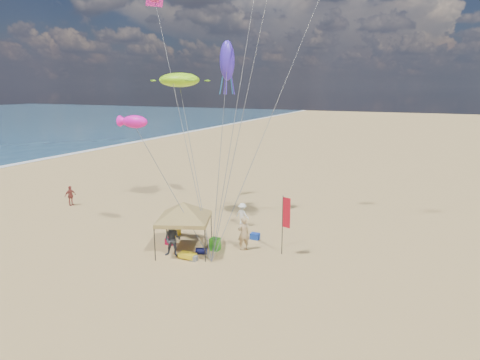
# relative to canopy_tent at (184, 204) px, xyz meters

# --- Properties ---
(ground) EXTENTS (280.00, 280.00, 0.00)m
(ground) POSITION_rel_canopy_tent_xyz_m (2.60, -1.23, -2.78)
(ground) COLOR tan
(ground) RESTS_ON ground
(canopy_tent) EXTENTS (5.04, 5.04, 3.34)m
(canopy_tent) POSITION_rel_canopy_tent_xyz_m (0.00, 0.00, 0.00)
(canopy_tent) COLOR black
(canopy_tent) RESTS_ON ground
(feather_flag) EXTENTS (0.49, 0.18, 3.34)m
(feather_flag) POSITION_rel_canopy_tent_xyz_m (5.24, 1.86, -0.56)
(feather_flag) COLOR black
(feather_flag) RESTS_ON ground
(cooler_red) EXTENTS (0.54, 0.38, 0.38)m
(cooler_red) POSITION_rel_canopy_tent_xyz_m (-1.34, 0.54, -2.59)
(cooler_red) COLOR #D11043
(cooler_red) RESTS_ON ground
(cooler_blue) EXTENTS (0.54, 0.38, 0.38)m
(cooler_blue) POSITION_rel_canopy_tent_xyz_m (2.86, 3.39, -2.59)
(cooler_blue) COLOR #1438A5
(cooler_blue) RESTS_ON ground
(bag_navy) EXTENTS (0.69, 0.54, 0.36)m
(bag_navy) POSITION_rel_canopy_tent_xyz_m (1.04, 0.04, -2.60)
(bag_navy) COLOR #0D0F3C
(bag_navy) RESTS_ON ground
(bag_orange) EXTENTS (0.54, 0.69, 0.36)m
(bag_orange) POSITION_rel_canopy_tent_xyz_m (-1.58, 3.98, -2.60)
(bag_orange) COLOR #FF300E
(bag_orange) RESTS_ON ground
(chair_green) EXTENTS (0.50, 0.50, 0.70)m
(chair_green) POSITION_rel_canopy_tent_xyz_m (1.44, 0.88, -2.43)
(chair_green) COLOR #298718
(chair_green) RESTS_ON ground
(chair_yellow) EXTENTS (0.50, 0.50, 0.70)m
(chair_yellow) POSITION_rel_canopy_tent_xyz_m (-1.90, 1.94, -2.43)
(chair_yellow) COLOR gold
(chair_yellow) RESTS_ON ground
(crate_grey) EXTENTS (0.34, 0.30, 0.28)m
(crate_grey) POSITION_rel_canopy_tent_xyz_m (1.11, -0.91, -2.64)
(crate_grey) COLOR slate
(crate_grey) RESTS_ON ground
(beach_cart) EXTENTS (0.90, 0.50, 0.24)m
(beach_cart) POSITION_rel_canopy_tent_xyz_m (0.68, -0.84, -2.58)
(beach_cart) COLOR gold
(beach_cart) RESTS_ON ground
(person_near_a) EXTENTS (0.83, 0.82, 1.93)m
(person_near_a) POSITION_rel_canopy_tent_xyz_m (2.88, 1.62, -1.81)
(person_near_a) COLOR tan
(person_near_a) RESTS_ON ground
(person_near_b) EXTENTS (1.10, 0.96, 1.91)m
(person_near_b) POSITION_rel_canopy_tent_xyz_m (-0.26, -0.81, -1.82)
(person_near_b) COLOR #3D4453
(person_near_b) RESTS_ON ground
(person_near_c) EXTENTS (1.09, 0.75, 1.54)m
(person_near_c) POSITION_rel_canopy_tent_xyz_m (1.12, 5.38, -2.01)
(person_near_c) COLOR white
(person_near_c) RESTS_ON ground
(person_far_a) EXTENTS (0.58, 0.98, 1.56)m
(person_far_a) POSITION_rel_canopy_tent_xyz_m (-13.00, 4.18, -2.00)
(person_far_a) COLOR #9A413B
(person_far_a) RESTS_ON ground
(turtle_kite) EXTENTS (3.43, 3.06, 0.95)m
(turtle_kite) POSITION_rel_canopy_tent_xyz_m (-3.69, 5.72, 6.71)
(turtle_kite) COLOR #A0FF16
(turtle_kite) RESTS_ON ground
(fish_kite) EXTENTS (1.62, 0.83, 0.72)m
(fish_kite) POSITION_rel_canopy_tent_xyz_m (-2.87, -0.17, 4.40)
(fish_kite) COLOR #FF13B8
(fish_kite) RESTS_ON ground
(squid_kite) EXTENTS (1.15, 1.15, 2.62)m
(squid_kite) POSITION_rel_canopy_tent_xyz_m (-0.90, 7.36, 7.98)
(squid_kite) COLOR #452BDB
(squid_kite) RESTS_ON ground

